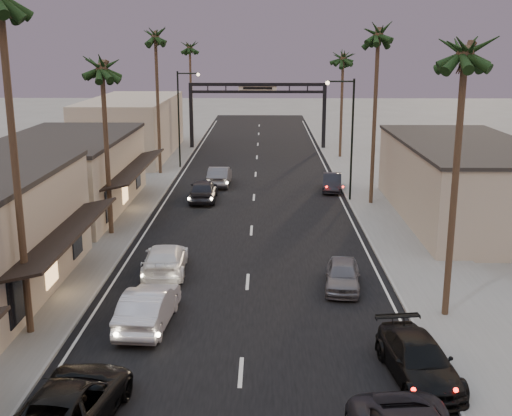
{
  "coord_description": "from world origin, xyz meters",
  "views": [
    {
      "loc": [
        0.83,
        -1.69,
        11.34
      ],
      "look_at": [
        0.35,
        32.96,
        2.5
      ],
      "focal_mm": 45.0,
      "sensor_mm": 36.0,
      "label": 1
    }
  ],
  "objects_px": {
    "arch": "(258,99)",
    "palm_lc": "(101,60)",
    "palm_rc": "(343,54)",
    "palm_rb": "(379,29)",
    "palm_ra": "(466,42)",
    "curbside_black": "(419,360)",
    "oncoming_silver": "(148,307)",
    "oncoming_pickup": "(70,403)",
    "streetlight_left": "(182,112)",
    "palm_far": "(190,44)",
    "palm_ld": "(155,32)",
    "streetlight_right": "(349,130)"
  },
  "relations": [
    {
      "from": "arch",
      "to": "palm_lc",
      "type": "relative_size",
      "value": 1.25
    },
    {
      "from": "palm_rc",
      "to": "palm_rb",
      "type": "bearing_deg",
      "value": -90.0
    },
    {
      "from": "palm_ra",
      "to": "curbside_black",
      "type": "distance_m",
      "value": 12.22
    },
    {
      "from": "palm_rb",
      "to": "oncoming_silver",
      "type": "bearing_deg",
      "value": -120.8
    },
    {
      "from": "oncoming_pickup",
      "to": "curbside_black",
      "type": "height_order",
      "value": "oncoming_pickup"
    },
    {
      "from": "palm_ra",
      "to": "palm_rc",
      "type": "height_order",
      "value": "palm_ra"
    },
    {
      "from": "streetlight_left",
      "to": "palm_rc",
      "type": "distance_m",
      "value": 17.42
    },
    {
      "from": "palm_far",
      "to": "oncoming_pickup",
      "type": "relative_size",
      "value": 2.37
    },
    {
      "from": "palm_ld",
      "to": "oncoming_pickup",
      "type": "relative_size",
      "value": 2.55
    },
    {
      "from": "oncoming_pickup",
      "to": "curbside_black",
      "type": "distance_m",
      "value": 11.66
    },
    {
      "from": "oncoming_pickup",
      "to": "streetlight_right",
      "type": "bearing_deg",
      "value": -104.38
    },
    {
      "from": "palm_far",
      "to": "oncoming_pickup",
      "type": "bearing_deg",
      "value": -87.03
    },
    {
      "from": "palm_lc",
      "to": "palm_rc",
      "type": "height_order",
      "value": "same"
    },
    {
      "from": "arch",
      "to": "palm_rb",
      "type": "xyz_separation_m",
      "value": [
        8.6,
        -26.0,
        6.88
      ]
    },
    {
      "from": "streetlight_right",
      "to": "streetlight_left",
      "type": "distance_m",
      "value": 18.99
    },
    {
      "from": "palm_ld",
      "to": "oncoming_silver",
      "type": "height_order",
      "value": "palm_ld"
    },
    {
      "from": "palm_far",
      "to": "palm_lc",
      "type": "bearing_deg",
      "value": -90.41
    },
    {
      "from": "palm_rb",
      "to": "oncoming_pickup",
      "type": "xyz_separation_m",
      "value": [
        -13.66,
        -28.37,
        -11.64
      ]
    },
    {
      "from": "streetlight_left",
      "to": "palm_far",
      "type": "height_order",
      "value": "palm_far"
    },
    {
      "from": "streetlight_left",
      "to": "palm_ld",
      "type": "distance_m",
      "value": 7.88
    },
    {
      "from": "palm_far",
      "to": "palm_ld",
      "type": "bearing_deg",
      "value": -90.75
    },
    {
      "from": "palm_ra",
      "to": "curbside_black",
      "type": "relative_size",
      "value": 2.65
    },
    {
      "from": "palm_ld",
      "to": "oncoming_pickup",
      "type": "xyz_separation_m",
      "value": [
        3.54,
        -39.37,
        -11.64
      ]
    },
    {
      "from": "streetlight_left",
      "to": "palm_rc",
      "type": "bearing_deg",
      "value": 21.14
    },
    {
      "from": "palm_ld",
      "to": "palm_ra",
      "type": "relative_size",
      "value": 1.08
    },
    {
      "from": "arch",
      "to": "palm_lc",
      "type": "distance_m",
      "value": 35.41
    },
    {
      "from": "arch",
      "to": "curbside_black",
      "type": "relative_size",
      "value": 3.05
    },
    {
      "from": "streetlight_right",
      "to": "palm_rb",
      "type": "distance_m",
      "value": 7.35
    },
    {
      "from": "palm_rc",
      "to": "oncoming_pickup",
      "type": "xyz_separation_m",
      "value": [
        -13.66,
        -48.37,
        -9.7
      ]
    },
    {
      "from": "palm_ld",
      "to": "palm_rb",
      "type": "distance_m",
      "value": 20.42
    },
    {
      "from": "streetlight_right",
      "to": "curbside_black",
      "type": "height_order",
      "value": "streetlight_right"
    },
    {
      "from": "palm_ld",
      "to": "palm_ra",
      "type": "height_order",
      "value": "palm_ld"
    },
    {
      "from": "palm_ld",
      "to": "palm_rb",
      "type": "height_order",
      "value": "same"
    },
    {
      "from": "palm_lc",
      "to": "palm_far",
      "type": "height_order",
      "value": "palm_far"
    },
    {
      "from": "palm_rb",
      "to": "palm_far",
      "type": "relative_size",
      "value": 1.08
    },
    {
      "from": "palm_ra",
      "to": "palm_far",
      "type": "relative_size",
      "value": 1.0
    },
    {
      "from": "arch",
      "to": "palm_ld",
      "type": "bearing_deg",
      "value": -119.83
    },
    {
      "from": "arch",
      "to": "streetlight_right",
      "type": "relative_size",
      "value": 1.69
    },
    {
      "from": "palm_ld",
      "to": "palm_rc",
      "type": "bearing_deg",
      "value": 27.62
    },
    {
      "from": "palm_lc",
      "to": "oncoming_pickup",
      "type": "bearing_deg",
      "value": -80.14
    },
    {
      "from": "palm_rc",
      "to": "curbside_black",
      "type": "xyz_separation_m",
      "value": [
        -2.4,
        -45.34,
        -9.75
      ]
    },
    {
      "from": "palm_rc",
      "to": "palm_far",
      "type": "height_order",
      "value": "palm_far"
    },
    {
      "from": "arch",
      "to": "oncoming_pickup",
      "type": "relative_size",
      "value": 2.73
    },
    {
      "from": "palm_rc",
      "to": "palm_lc",
      "type": "bearing_deg",
      "value": -121.56
    },
    {
      "from": "arch",
      "to": "palm_lc",
      "type": "height_order",
      "value": "palm_lc"
    },
    {
      "from": "palm_far",
      "to": "oncoming_silver",
      "type": "height_order",
      "value": "palm_far"
    },
    {
      "from": "streetlight_right",
      "to": "curbside_black",
      "type": "relative_size",
      "value": 1.8
    },
    {
      "from": "arch",
      "to": "streetlight_left",
      "type": "distance_m",
      "value": 13.85
    },
    {
      "from": "palm_ld",
      "to": "palm_far",
      "type": "xyz_separation_m",
      "value": [
        0.3,
        23.0,
        -0.97
      ]
    },
    {
      "from": "palm_lc",
      "to": "palm_rc",
      "type": "bearing_deg",
      "value": 58.44
    }
  ]
}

